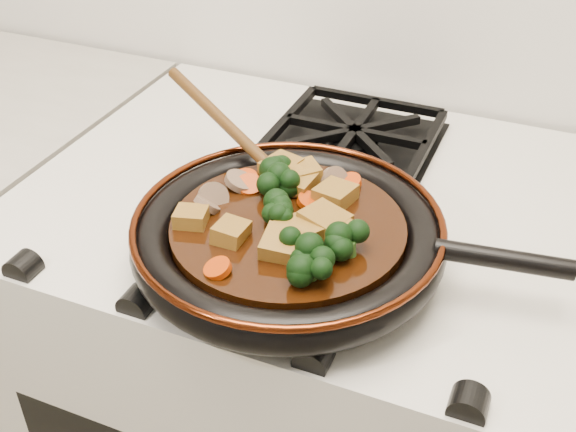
% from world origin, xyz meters
% --- Properties ---
extents(stove, '(0.76, 0.60, 0.90)m').
position_xyz_m(stove, '(0.00, 1.69, 0.45)').
color(stove, beige).
rests_on(stove, ground).
extents(burner_grate_front, '(0.23, 0.23, 0.03)m').
position_xyz_m(burner_grate_front, '(0.00, 1.55, 0.91)').
color(burner_grate_front, black).
rests_on(burner_grate_front, stove).
extents(burner_grate_back, '(0.23, 0.23, 0.03)m').
position_xyz_m(burner_grate_back, '(0.00, 1.83, 0.91)').
color(burner_grate_back, black).
rests_on(burner_grate_back, stove).
extents(skillet, '(0.47, 0.35, 0.05)m').
position_xyz_m(skillet, '(0.02, 1.54, 0.94)').
color(skillet, black).
rests_on(skillet, burner_grate_front).
extents(braising_sauce, '(0.26, 0.26, 0.02)m').
position_xyz_m(braising_sauce, '(0.02, 1.54, 0.95)').
color(braising_sauce, black).
rests_on(braising_sauce, skillet).
extents(tofu_cube_0, '(0.05, 0.05, 0.03)m').
position_xyz_m(tofu_cube_0, '(0.07, 1.54, 0.97)').
color(tofu_cube_0, brown).
rests_on(tofu_cube_0, braising_sauce).
extents(tofu_cube_1, '(0.06, 0.06, 0.03)m').
position_xyz_m(tofu_cube_1, '(0.04, 1.51, 0.97)').
color(tofu_cube_1, brown).
rests_on(tofu_cube_1, braising_sauce).
extents(tofu_cube_2, '(0.05, 0.05, 0.02)m').
position_xyz_m(tofu_cube_2, '(0.05, 1.60, 0.97)').
color(tofu_cube_2, brown).
rests_on(tofu_cube_2, braising_sauce).
extents(tofu_cube_3, '(0.05, 0.05, 0.03)m').
position_xyz_m(tofu_cube_3, '(0.04, 1.49, 0.97)').
color(tofu_cube_3, brown).
rests_on(tofu_cube_3, braising_sauce).
extents(tofu_cube_4, '(0.05, 0.05, 0.03)m').
position_xyz_m(tofu_cube_4, '(0.00, 1.61, 0.97)').
color(tofu_cube_4, brown).
rests_on(tofu_cube_4, braising_sauce).
extents(tofu_cube_5, '(0.04, 0.04, 0.02)m').
position_xyz_m(tofu_cube_5, '(-0.08, 1.50, 0.97)').
color(tofu_cube_5, brown).
rests_on(tofu_cube_5, braising_sauce).
extents(tofu_cube_6, '(0.03, 0.04, 0.03)m').
position_xyz_m(tofu_cube_6, '(-0.03, 1.49, 0.97)').
color(tofu_cube_6, brown).
rests_on(tofu_cube_6, braising_sauce).
extents(tofu_cube_7, '(0.06, 0.06, 0.03)m').
position_xyz_m(tofu_cube_7, '(0.06, 1.54, 0.97)').
color(tofu_cube_7, brown).
rests_on(tofu_cube_7, braising_sauce).
extents(tofu_cube_8, '(0.05, 0.05, 0.03)m').
position_xyz_m(tofu_cube_8, '(-0.03, 1.63, 0.97)').
color(tofu_cube_8, brown).
rests_on(tofu_cube_8, braising_sauce).
extents(tofu_cube_9, '(0.06, 0.06, 0.03)m').
position_xyz_m(tofu_cube_9, '(0.00, 1.62, 0.97)').
color(tofu_cube_9, brown).
rests_on(tofu_cube_9, braising_sauce).
extents(broccoli_floret_0, '(0.08, 0.08, 0.06)m').
position_xyz_m(broccoli_floret_0, '(0.08, 1.46, 0.97)').
color(broccoli_floret_0, black).
rests_on(broccoli_floret_0, braising_sauce).
extents(broccoli_floret_1, '(0.09, 0.10, 0.07)m').
position_xyz_m(broccoli_floret_1, '(-0.03, 1.61, 0.97)').
color(broccoli_floret_1, black).
rests_on(broccoli_floret_1, braising_sauce).
extents(broccoli_floret_2, '(0.08, 0.07, 0.07)m').
position_xyz_m(broccoli_floret_2, '(0.05, 1.48, 0.97)').
color(broccoli_floret_2, black).
rests_on(broccoli_floret_2, braising_sauce).
extents(broccoli_floret_3, '(0.08, 0.07, 0.06)m').
position_xyz_m(broccoli_floret_3, '(0.01, 1.54, 0.97)').
color(broccoli_floret_3, black).
rests_on(broccoli_floret_3, braising_sauce).
extents(broccoli_floret_4, '(0.07, 0.07, 0.06)m').
position_xyz_m(broccoli_floret_4, '(0.10, 1.51, 0.97)').
color(broccoli_floret_4, black).
rests_on(broccoli_floret_4, braising_sauce).
extents(broccoli_floret_5, '(0.07, 0.07, 0.07)m').
position_xyz_m(broccoli_floret_5, '(-0.01, 1.59, 0.97)').
color(broccoli_floret_5, black).
rests_on(broccoli_floret_5, braising_sauce).
extents(carrot_coin_0, '(0.03, 0.03, 0.02)m').
position_xyz_m(carrot_coin_0, '(-0.01, 1.43, 0.96)').
color(carrot_coin_0, '#B43205').
rests_on(carrot_coin_0, braising_sauce).
extents(carrot_coin_1, '(0.03, 0.03, 0.02)m').
position_xyz_m(carrot_coin_1, '(0.06, 1.63, 0.96)').
color(carrot_coin_1, '#B43205').
rests_on(carrot_coin_1, braising_sauce).
extents(carrot_coin_2, '(0.03, 0.03, 0.01)m').
position_xyz_m(carrot_coin_2, '(0.07, 1.47, 0.96)').
color(carrot_coin_2, '#B43205').
rests_on(carrot_coin_2, braising_sauce).
extents(carrot_coin_3, '(0.03, 0.03, 0.01)m').
position_xyz_m(carrot_coin_3, '(-0.06, 1.60, 0.96)').
color(carrot_coin_3, '#B43205').
rests_on(carrot_coin_3, braising_sauce).
extents(carrot_coin_4, '(0.03, 0.03, 0.02)m').
position_xyz_m(carrot_coin_4, '(-0.05, 1.58, 0.96)').
color(carrot_coin_4, '#B43205').
rests_on(carrot_coin_4, braising_sauce).
extents(carrot_coin_5, '(0.03, 0.03, 0.02)m').
position_xyz_m(carrot_coin_5, '(0.03, 1.58, 0.96)').
color(carrot_coin_5, '#B43205').
rests_on(carrot_coin_5, braising_sauce).
extents(mushroom_slice_0, '(0.04, 0.04, 0.03)m').
position_xyz_m(mushroom_slice_0, '(-0.07, 1.53, 0.97)').
color(mushroom_slice_0, brown).
rests_on(mushroom_slice_0, braising_sauce).
extents(mushroom_slice_1, '(0.04, 0.04, 0.02)m').
position_xyz_m(mushroom_slice_1, '(-0.06, 1.58, 0.97)').
color(mushroom_slice_1, brown).
rests_on(mushroom_slice_1, braising_sauce).
extents(mushroom_slice_2, '(0.04, 0.04, 0.03)m').
position_xyz_m(mushroom_slice_2, '(-0.07, 1.54, 0.97)').
color(mushroom_slice_2, brown).
rests_on(mushroom_slice_2, braising_sauce).
extents(mushroom_slice_3, '(0.04, 0.04, 0.03)m').
position_xyz_m(mushroom_slice_3, '(0.04, 1.63, 0.97)').
color(mushroom_slice_3, brown).
rests_on(mushroom_slice_3, braising_sauce).
extents(wooden_spoon, '(0.15, 0.10, 0.25)m').
position_xyz_m(wooden_spoon, '(-0.07, 1.63, 0.98)').
color(wooden_spoon, '#482B0F').
rests_on(wooden_spoon, braising_sauce).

